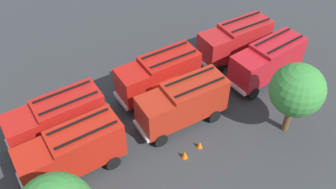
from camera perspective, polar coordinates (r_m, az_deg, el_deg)
name	(u,v)px	position (r m, az deg, el deg)	size (l,w,h in m)	color
ground_plane	(168,107)	(30.03, 0.00, -1.95)	(55.06, 55.06, 0.00)	#2D3033
fire_truck_0	(235,40)	(34.38, 10.67, 8.52)	(7.31, 3.05, 3.88)	maroon
fire_truck_1	(159,74)	(29.80, -1.50, 3.21)	(7.27, 2.94, 3.88)	#A81711
fire_truck_2	(56,119)	(27.34, -17.40, -3.75)	(7.24, 2.85, 3.88)	#A91813
fire_truck_3	(267,60)	(32.47, 15.59, 5.27)	(7.30, 3.01, 3.88)	#AD171F
fire_truck_4	(183,103)	(27.32, 2.37, -1.29)	(7.33, 3.11, 3.88)	#9E2212
fire_truck_5	(72,151)	(25.04, -15.08, -8.68)	(7.24, 2.84, 3.88)	#AA1C0F
firefighter_1	(168,59)	(33.43, -0.04, 5.65)	(0.47, 0.36, 1.67)	black
tree_0	(297,90)	(27.00, 19.91, 0.64)	(3.96, 3.96, 6.13)	brown
traffic_cone_0	(200,145)	(27.02, 5.07, -7.96)	(0.42, 0.42, 0.59)	#F2600C
traffic_cone_1	(192,69)	(33.36, 3.84, 4.11)	(0.45, 0.45, 0.65)	#F2600C
traffic_cone_2	(185,155)	(26.34, 2.68, -9.56)	(0.45, 0.45, 0.65)	#F2600C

